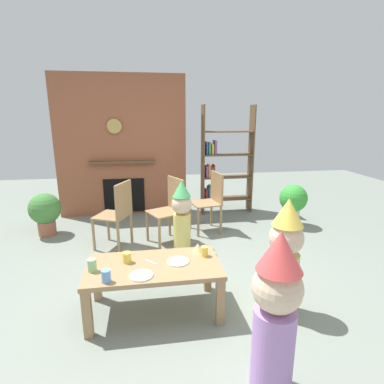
{
  "coord_description": "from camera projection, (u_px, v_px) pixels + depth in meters",
  "views": [
    {
      "loc": [
        -0.35,
        -2.81,
        1.74
      ],
      "look_at": [
        0.15,
        0.4,
        0.91
      ],
      "focal_mm": 28.5,
      "sensor_mm": 36.0,
      "label": 1
    }
  ],
  "objects": [
    {
      "name": "paper_cup_near_left",
      "position": [
        204.0,
        251.0,
        2.83
      ],
      "size": [
        0.07,
        0.07,
        0.09
      ],
      "primitive_type": "cylinder",
      "color": "#F2CC4C",
      "rests_on": "coffee_table"
    },
    {
      "name": "table_fork",
      "position": [
        151.0,
        262.0,
        2.71
      ],
      "size": [
        0.11,
        0.12,
        0.01
      ],
      "primitive_type": "cube",
      "rotation": [
        0.0,
        0.0,
        2.31
      ],
      "color": "silver",
      "rests_on": "coffee_table"
    },
    {
      "name": "potted_plant_short",
      "position": [
        45.0,
        211.0,
        4.45
      ],
      "size": [
        0.45,
        0.45,
        0.63
      ],
      "color": "#9E5B42",
      "rests_on": "ground_plane"
    },
    {
      "name": "paper_cup_far_left",
      "position": [
        92.0,
        265.0,
        2.55
      ],
      "size": [
        0.07,
        0.07,
        0.11
      ],
      "primitive_type": "cylinder",
      "color": "#8CD18C",
      "rests_on": "coffee_table"
    },
    {
      "name": "potted_plant_tall",
      "position": [
        293.0,
        201.0,
        4.82
      ],
      "size": [
        0.43,
        0.43,
        0.67
      ],
      "color": "beige",
      "rests_on": "ground_plane"
    },
    {
      "name": "paper_cup_near_right",
      "position": [
        127.0,
        257.0,
        2.7
      ],
      "size": [
        0.08,
        0.08,
        0.09
      ],
      "primitive_type": "cylinder",
      "color": "#F2CC4C",
      "rests_on": "coffee_table"
    },
    {
      "name": "paper_plate_rear",
      "position": [
        141.0,
        275.0,
        2.48
      ],
      "size": [
        0.19,
        0.19,
        0.01
      ],
      "primitive_type": "cylinder",
      "color": "white",
      "rests_on": "coffee_table"
    },
    {
      "name": "child_with_cone_hat",
      "position": [
        275.0,
        311.0,
        1.84
      ],
      "size": [
        0.3,
        0.3,
        1.1
      ],
      "rotation": [
        0.0,
        0.0,
        2.21
      ],
      "color": "#B27FCC",
      "rests_on": "ground_plane"
    },
    {
      "name": "coffee_table",
      "position": [
        154.0,
        272.0,
        2.69
      ],
      "size": [
        1.17,
        0.61,
        0.46
      ],
      "color": "#9E7A51",
      "rests_on": "ground_plane"
    },
    {
      "name": "bookshelf",
      "position": [
        222.0,
        165.0,
        5.41
      ],
      "size": [
        0.9,
        0.28,
        1.9
      ],
      "color": "brown",
      "rests_on": "ground_plane"
    },
    {
      "name": "child_in_pink",
      "position": [
        285.0,
        254.0,
        2.63
      ],
      "size": [
        0.29,
        0.29,
        1.07
      ],
      "rotation": [
        0.0,
        0.0,
        2.97
      ],
      "color": "#E0CC66",
      "rests_on": "ground_plane"
    },
    {
      "name": "dining_chair_left",
      "position": [
        118.0,
        211.0,
        3.98
      ],
      "size": [
        0.53,
        0.53,
        0.9
      ],
      "rotation": [
        0.0,
        0.0,
        2.71
      ],
      "color": "#9E7A51",
      "rests_on": "ground_plane"
    },
    {
      "name": "dining_chair_middle",
      "position": [
        170.0,
        206.0,
        4.19
      ],
      "size": [
        0.53,
        0.53,
        0.9
      ],
      "rotation": [
        0.0,
        0.0,
        3.58
      ],
      "color": "#9E7A51",
      "rests_on": "ground_plane"
    },
    {
      "name": "paper_plate_front",
      "position": [
        178.0,
        261.0,
        2.72
      ],
      "size": [
        0.2,
        0.2,
        0.01
      ],
      "primitive_type": "cylinder",
      "color": "white",
      "rests_on": "coffee_table"
    },
    {
      "name": "dining_chair_right",
      "position": [
        211.0,
        198.0,
        4.6
      ],
      "size": [
        0.47,
        0.47,
        0.9
      ],
      "rotation": [
        0.0,
        0.0,
        3.33
      ],
      "color": "#9E7A51",
      "rests_on": "ground_plane"
    },
    {
      "name": "ground_plane",
      "position": [
        184.0,
        286.0,
        3.17
      ],
      "size": [
        12.0,
        12.0,
        0.0
      ],
      "primitive_type": "plane",
      "color": "gray"
    },
    {
      "name": "paper_cup_center",
      "position": [
        106.0,
        276.0,
        2.39
      ],
      "size": [
        0.07,
        0.07,
        0.1
      ],
      "primitive_type": "cylinder",
      "color": "#669EE0",
      "rests_on": "coffee_table"
    },
    {
      "name": "birthday_cake_slice",
      "position": [
        198.0,
        247.0,
        2.93
      ],
      "size": [
        0.1,
        0.1,
        0.08
      ],
      "primitive_type": "cone",
      "color": "#EAC68C",
      "rests_on": "coffee_table"
    },
    {
      "name": "child_by_the_chairs",
      "position": [
        182.0,
        214.0,
        3.9
      ],
      "size": [
        0.26,
        0.26,
        0.94
      ],
      "rotation": [
        0.0,
        0.0,
        -1.89
      ],
      "color": "#E0CC66",
      "rests_on": "ground_plane"
    },
    {
      "name": "brick_fireplace_feature",
      "position": [
        122.0,
        147.0,
        5.25
      ],
      "size": [
        2.2,
        0.28,
        2.4
      ],
      "color": "#935138",
      "rests_on": "ground_plane"
    }
  ]
}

